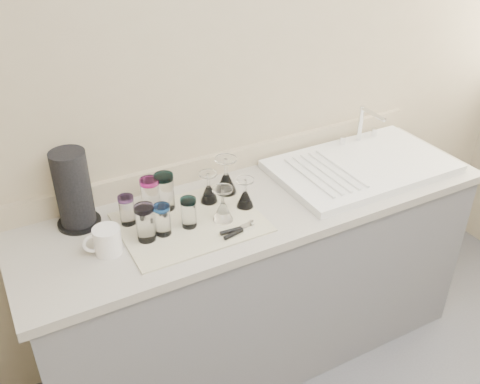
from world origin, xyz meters
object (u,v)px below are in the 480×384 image
tumbler_magenta (145,223)px  tumbler_blue (162,220)px  sink_unit (362,165)px  paper_towel_roll (73,190)px  white_mug (107,241)px  goblet_front_right (245,197)px  goblet_back_right (226,181)px  goblet_front_left (223,209)px  can_opener (238,230)px  tumbler_teal (127,210)px  tumbler_lavender (189,212)px  tumbler_cyan (151,196)px  tumbler_purple (165,191)px  goblet_back_left (209,192)px

tumbler_magenta → tumbler_blue: 0.07m
sink_unit → paper_towel_roll: bearing=171.9°
tumbler_magenta → white_mug: (-0.15, 0.00, -0.03)m
goblet_front_right → paper_towel_roll: paper_towel_roll is taller
goblet_back_right → goblet_front_left: goblet_back_right is taller
can_opener → sink_unit: bearing=13.3°
goblet_front_right → tumbler_magenta: bearing=-176.9°
sink_unit → tumbler_teal: (-1.10, 0.08, 0.05)m
sink_unit → tumbler_lavender: sink_unit is taller
goblet_front_left → paper_towel_roll: (-0.51, 0.25, 0.10)m
goblet_front_left → can_opener: size_ratio=1.04×
goblet_back_right → can_opener: bearing=-108.3°
tumbler_magenta → can_opener: 0.35m
tumbler_blue → goblet_front_right: 0.37m
sink_unit → goblet_back_right: sink_unit is taller
tumbler_cyan → paper_towel_roll: size_ratio=0.49×
tumbler_purple → goblet_back_left: size_ratio=1.17×
can_opener → white_mug: (-0.47, 0.13, 0.03)m
tumbler_lavender → white_mug: size_ratio=0.84×
sink_unit → tumbler_purple: size_ratio=5.24×
goblet_back_left → can_opener: 0.26m
tumbler_magenta → tumbler_cyan: bearing=63.7°
tumbler_lavender → paper_towel_roll: bearing=148.5°
tumbler_magenta → goblet_front_right: (0.44, 0.02, -0.03)m
goblet_front_left → can_opener: (0.01, -0.10, -0.04)m
goblet_front_right → can_opener: (-0.11, -0.15, -0.03)m
tumbler_teal → goblet_front_left: size_ratio=0.84×
goblet_back_left → goblet_front_left: size_ratio=0.93×
tumbler_blue → white_mug: (-0.22, -0.00, -0.02)m
tumbler_purple → tumbler_lavender: (0.03, -0.16, -0.02)m
tumbler_lavender → goblet_front_right: 0.26m
tumbler_teal → goblet_back_left: (0.35, -0.00, -0.02)m
goblet_front_left → can_opener: goblet_front_left is taller
tumbler_magenta → can_opener: tumbler_magenta is taller
sink_unit → tumbler_magenta: (-1.07, -0.05, 0.06)m
tumbler_blue → tumbler_teal: bearing=126.5°
white_mug → goblet_back_right: bearing=15.6°
can_opener → tumbler_purple: bearing=122.0°
sink_unit → tumbler_cyan: (-0.99, 0.11, 0.07)m
goblet_back_left → tumbler_teal: bearing=179.4°
tumbler_teal → can_opener: size_ratio=0.88×
tumbler_cyan → goblet_back_right: size_ratio=0.94×
tumbler_cyan → goblet_front_left: 0.30m
tumbler_lavender → goblet_back_right: goblet_back_right is taller
tumbler_cyan → tumbler_purple: bearing=2.2°
tumbler_magenta → paper_towel_roll: bearing=130.5°
tumbler_teal → tumbler_purple: tumbler_purple is taller
sink_unit → tumbler_magenta: bearing=-177.3°
goblet_front_left → white_mug: size_ratio=0.99×
tumbler_magenta → goblet_front_left: (0.31, -0.02, -0.03)m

